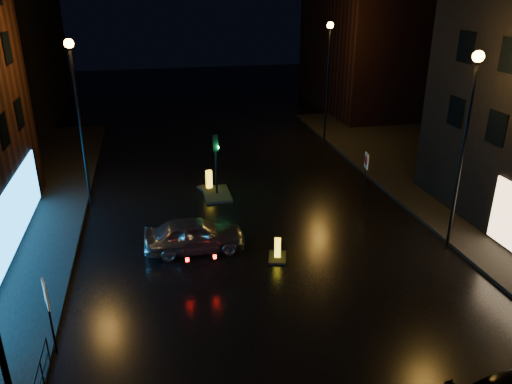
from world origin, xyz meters
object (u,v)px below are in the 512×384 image
bollard_far (209,185)px  road_sign_left (47,301)px  silver_hatchback (195,235)px  road_sign_right (366,165)px  bollard_near (277,254)px  traffic_signal (217,186)px

bollard_far → road_sign_left: size_ratio=0.60×
silver_hatchback → road_sign_right: (9.48, 3.86, 1.15)m
bollard_near → traffic_signal: bearing=118.1°
silver_hatchback → traffic_signal: bearing=-15.9°
silver_hatchback → bollard_far: 6.91m
silver_hatchback → bollard_near: (3.29, -1.47, -0.52)m
silver_hatchback → bollard_far: silver_hatchback is taller
traffic_signal → road_sign_right: traffic_signal is taller
bollard_far → road_sign_right: 8.65m
bollard_near → bollard_far: 8.40m
bollard_far → road_sign_right: (8.00, -2.88, 1.63)m
traffic_signal → road_sign_left: size_ratio=1.34×
traffic_signal → bollard_far: 0.95m
road_sign_right → traffic_signal: bearing=-4.8°
traffic_signal → bollard_near: (1.51, -7.34, -0.29)m
traffic_signal → bollard_near: size_ratio=2.77×
traffic_signal → silver_hatchback: traffic_signal is taller
bollard_far → road_sign_left: road_sign_left is taller
silver_hatchback → bollard_far: size_ratio=2.78×
road_sign_right → bollard_far: bearing=-10.0°
traffic_signal → road_sign_left: traffic_signal is taller
traffic_signal → road_sign_right: (7.70, -2.02, 1.37)m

